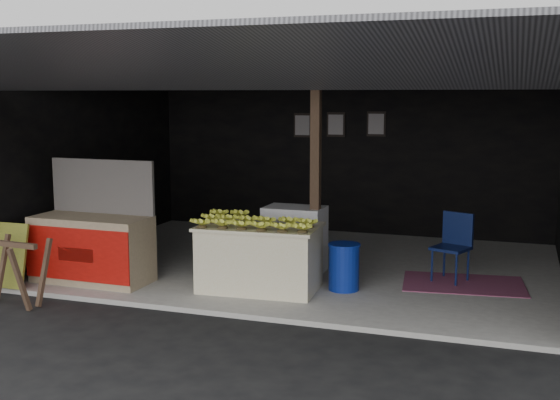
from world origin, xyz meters
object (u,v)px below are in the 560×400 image
at_px(banana_table, 260,257).
at_px(water_barrel, 344,268).
at_px(neighbor_stall, 92,245).
at_px(plastic_chair, 454,241).
at_px(white_crate, 295,239).
at_px(sawhorse, 10,266).

xyz_separation_m(banana_table, water_barrel, (0.98, 0.32, -0.13)).
xyz_separation_m(neighbor_stall, plastic_chair, (4.38, 1.55, 0.05)).
distance_m(white_crate, sawhorse, 3.60).
distance_m(white_crate, water_barrel, 1.11).
bearing_deg(white_crate, plastic_chair, 6.59).
xyz_separation_m(sawhorse, plastic_chair, (4.76, 2.64, 0.09)).
bearing_deg(white_crate, water_barrel, -37.91).
xyz_separation_m(water_barrel, plastic_chair, (1.23, 0.90, 0.24)).
bearing_deg(plastic_chair, sawhorse, -129.72).
distance_m(banana_table, sawhorse, 2.91).
height_order(banana_table, white_crate, white_crate).
xyz_separation_m(banana_table, plastic_chair, (2.21, 1.22, 0.11)).
xyz_separation_m(banana_table, neighbor_stall, (-2.17, -0.33, 0.06)).
relative_size(banana_table, neighbor_stall, 0.98).
relative_size(white_crate, water_barrel, 1.61).
bearing_deg(plastic_chair, white_crate, -152.77).
relative_size(neighbor_stall, sawhorse, 1.97).
bearing_deg(water_barrel, white_crate, 141.44).
bearing_deg(banana_table, white_crate, 78.99).
distance_m(sawhorse, plastic_chair, 5.44).
distance_m(white_crate, neighbor_stall, 2.65).
xyz_separation_m(white_crate, neighbor_stall, (-2.30, -1.33, 0.03)).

